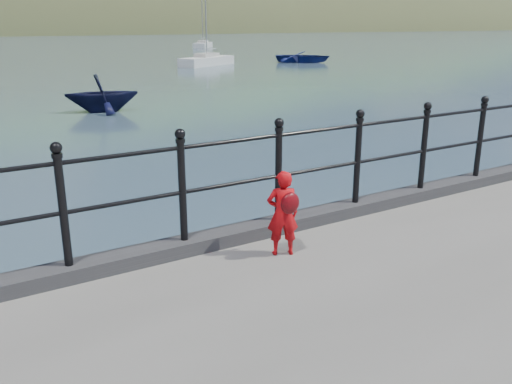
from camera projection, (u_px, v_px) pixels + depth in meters
ground at (229, 314)px, 6.53m from camera, size 600.00×600.00×0.00m
kerb at (234, 235)px, 6.08m from camera, size 60.00×0.30×0.15m
railing at (233, 171)px, 5.86m from camera, size 18.11×0.11×1.20m
far_shore at (32, 87)px, 226.75m from camera, size 830.00×200.00×156.00m
child at (283, 213)px, 5.62m from camera, size 0.39×0.35×0.92m
launch_blue at (303, 57)px, 47.56m from camera, size 5.67×5.75×0.98m
launch_navy at (102, 93)px, 21.12m from camera, size 3.19×2.89×1.46m
sailboat_far at (203, 45)px, 75.75m from camera, size 4.95×5.73×8.60m
sailboat_near at (207, 61)px, 44.16m from camera, size 5.88×4.22×8.07m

